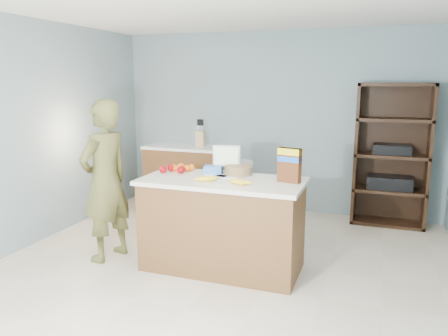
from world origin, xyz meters
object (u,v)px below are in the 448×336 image
(counter_peninsula, at_px, (222,228))
(tv, at_px, (227,157))
(person, at_px, (105,181))
(cereal_box, at_px, (289,163))
(shelving_unit, at_px, (391,157))

(counter_peninsula, xyz_separation_m, tv, (-0.07, 0.32, 0.64))
(counter_peninsula, distance_m, person, 1.28)
(tv, xyz_separation_m, cereal_box, (0.69, -0.23, 0.03))
(person, height_order, tv, person)
(shelving_unit, distance_m, tv, 2.38)
(shelving_unit, bearing_deg, person, -141.27)
(counter_peninsula, xyz_separation_m, cereal_box, (0.63, 0.09, 0.67))
(person, relative_size, cereal_box, 5.16)
(counter_peninsula, height_order, person, person)
(counter_peninsula, bearing_deg, person, -172.44)
(shelving_unit, bearing_deg, cereal_box, -115.23)
(shelving_unit, xyz_separation_m, tv, (-1.62, -1.73, 0.19))
(tv, distance_m, cereal_box, 0.73)
(person, xyz_separation_m, cereal_box, (1.83, 0.25, 0.26))
(cereal_box, bearing_deg, tv, 161.30)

